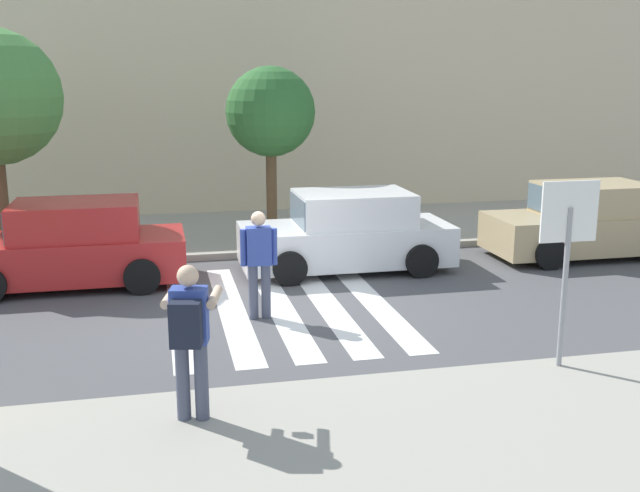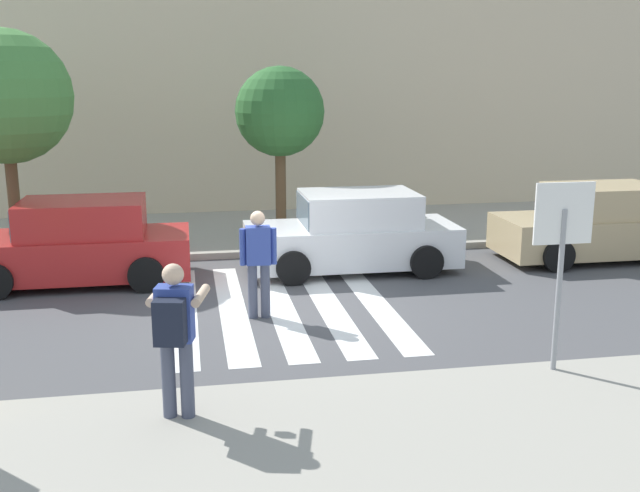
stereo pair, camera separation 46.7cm
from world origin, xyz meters
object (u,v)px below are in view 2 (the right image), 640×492
photographer_with_backpack (175,328)px  street_tree_center (280,113)px  pedestrian_crossing (258,258)px  parked_car_white (353,234)px  stop_sign (562,235)px  parked_car_red (79,244)px  street_tree_west (4,97)px  parked_car_tan (598,225)px

photographer_with_backpack → street_tree_center: size_ratio=0.45×
pedestrian_crossing → parked_car_white: 3.38m
stop_sign → photographer_with_backpack: 4.76m
parked_car_white → stop_sign: bearing=-77.1°
photographer_with_backpack → pedestrian_crossing: size_ratio=1.00×
pedestrian_crossing → street_tree_center: (1.04, 5.36, 1.96)m
parked_car_red → street_tree_west: street_tree_west is taller
street_tree_west → street_tree_center: size_ratio=1.19×
pedestrian_crossing → parked_car_white: (2.11, 2.62, -0.25)m
pedestrian_crossing → parked_car_tan: (7.34, 2.62, -0.25)m
pedestrian_crossing → parked_car_white: size_ratio=0.42×
parked_car_red → parked_car_tan: bearing=-0.0°
pedestrian_crossing → street_tree_center: street_tree_center is taller
pedestrian_crossing → parked_car_red: size_ratio=0.42×
street_tree_center → street_tree_west: bearing=-171.8°
stop_sign → pedestrian_crossing: size_ratio=1.38×
pedestrian_crossing → street_tree_west: 6.85m
photographer_with_backpack → parked_car_white: 7.15m
photographer_with_backpack → parked_car_white: size_ratio=0.42×
stop_sign → street_tree_west: street_tree_west is taller
photographer_with_backpack → street_tree_west: 9.13m
street_tree_center → pedestrian_crossing: bearing=-101.0°
photographer_with_backpack → parked_car_red: size_ratio=0.42×
parked_car_white → street_tree_west: 7.40m
parked_car_red → street_tree_west: 3.57m
photographer_with_backpack → stop_sign: bearing=6.8°
parked_car_red → street_tree_center: street_tree_center is taller
parked_car_red → parked_car_white: bearing=0.0°
stop_sign → parked_car_red: size_ratio=0.58×
stop_sign → street_tree_center: (-2.38, 8.48, 1.06)m
pedestrian_crossing → parked_car_red: pedestrian_crossing is taller
parked_car_tan → parked_car_red: bearing=180.0°
photographer_with_backpack → parked_car_red: bearing=106.1°
stop_sign → photographer_with_backpack: bearing=-173.2°
parked_car_white → street_tree_center: (-1.07, 2.75, 2.21)m
photographer_with_backpack → parked_car_tan: (8.59, 6.29, -0.44)m
stop_sign → parked_car_red: bearing=138.5°
photographer_with_backpack → parked_car_tan: 10.66m
pedestrian_crossing → street_tree_west: street_tree_west is taller
parked_car_white → street_tree_west: street_tree_west is taller
stop_sign → parked_car_tan: 7.04m
street_tree_west → street_tree_center: (5.58, 0.80, -0.39)m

